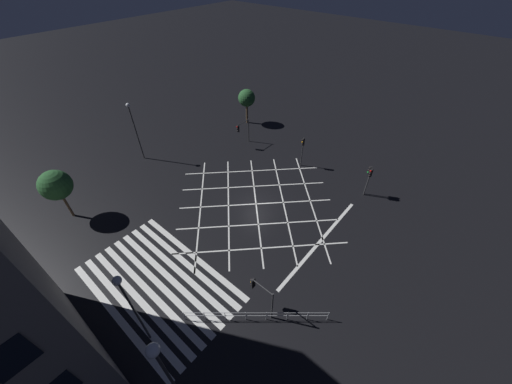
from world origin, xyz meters
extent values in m
plane|color=black|center=(0.00, 0.00, 0.00)|extent=(200.00, 200.00, 0.00)
cube|color=silver|center=(0.00, -8.68, 0.00)|extent=(13.12, 0.50, 0.01)
cube|color=silver|center=(0.00, -9.58, 0.00)|extent=(13.12, 0.50, 0.01)
cube|color=silver|center=(0.00, -10.48, 0.00)|extent=(13.12, 0.50, 0.01)
cube|color=silver|center=(0.00, -11.38, 0.00)|extent=(13.12, 0.50, 0.01)
cube|color=silver|center=(0.00, -12.28, 0.00)|extent=(13.12, 0.50, 0.01)
cube|color=silver|center=(0.00, -13.18, 0.00)|extent=(13.12, 0.50, 0.01)
cube|color=silver|center=(0.00, -14.08, 0.00)|extent=(13.12, 0.50, 0.01)
cube|color=silver|center=(0.00, -14.98, 0.00)|extent=(13.12, 0.50, 0.01)
cube|color=silver|center=(0.00, -15.88, 0.00)|extent=(13.12, 0.50, 0.01)
cube|color=silver|center=(4.12, -4.12, 0.00)|extent=(11.44, 11.44, 0.01)
cube|color=silver|center=(-4.12, -4.12, 0.00)|extent=(11.44, 11.44, 0.01)
cube|color=silver|center=(2.06, -2.06, 0.00)|extent=(11.44, 11.44, 0.01)
cube|color=silver|center=(-2.06, -2.06, 0.00)|extent=(11.44, 11.44, 0.01)
cube|color=silver|center=(0.00, 0.00, 0.00)|extent=(11.44, 11.44, 0.01)
cube|color=silver|center=(0.00, 0.00, 0.00)|extent=(11.44, 11.44, 0.01)
cube|color=silver|center=(-2.06, 2.06, 0.00)|extent=(11.44, 11.44, 0.01)
cube|color=silver|center=(2.06, 2.06, 0.00)|extent=(11.44, 11.44, 0.01)
cube|color=silver|center=(-4.12, 4.12, 0.00)|extent=(11.44, 11.44, 0.01)
cube|color=silver|center=(4.12, 4.12, 0.00)|extent=(11.44, 11.44, 0.01)
cube|color=silver|center=(7.79, 0.00, 0.00)|extent=(0.30, 13.12, 0.01)
cube|color=black|center=(5.03, -19.51, 9.64)|extent=(0.06, 1.40, 1.80)
cylinder|color=#2D2D30|center=(-8.96, 9.00, 1.71)|extent=(0.11, 0.11, 3.42)
cylinder|color=#2D2D30|center=(-8.96, 7.97, 3.27)|extent=(0.09, 2.06, 0.09)
cube|color=black|center=(-8.96, 6.94, 2.82)|extent=(0.28, 0.16, 0.90)
sphere|color=red|center=(-8.96, 6.82, 3.12)|extent=(0.18, 0.18, 0.18)
sphere|color=black|center=(-8.96, 6.82, 2.82)|extent=(0.18, 0.18, 0.18)
sphere|color=black|center=(-8.96, 6.82, 2.52)|extent=(0.18, 0.18, 0.18)
cube|color=black|center=(-8.96, 7.03, 2.82)|extent=(0.36, 0.02, 0.98)
cylinder|color=#2D2D30|center=(8.00, 8.92, 1.82)|extent=(0.11, 0.11, 3.65)
cube|color=black|center=(7.86, 8.92, 3.15)|extent=(0.16, 0.28, 0.90)
sphere|color=black|center=(7.75, 8.92, 3.45)|extent=(0.18, 0.18, 0.18)
sphere|color=black|center=(7.75, 8.92, 3.15)|extent=(0.18, 0.18, 0.18)
sphere|color=green|center=(7.75, 8.92, 2.85)|extent=(0.18, 0.18, 0.18)
cube|color=black|center=(7.95, 8.92, 3.15)|extent=(0.02, 0.36, 0.98)
cylinder|color=#2D2D30|center=(-0.28, 8.89, 1.97)|extent=(0.11, 0.11, 3.94)
cube|color=black|center=(-0.28, 8.75, 3.44)|extent=(0.28, 0.16, 0.90)
sphere|color=black|center=(-0.28, 8.64, 3.74)|extent=(0.18, 0.18, 0.18)
sphere|color=orange|center=(-0.28, 8.64, 3.44)|extent=(0.18, 0.18, 0.18)
sphere|color=black|center=(-0.28, 8.64, 3.14)|extent=(0.18, 0.18, 0.18)
cube|color=black|center=(-0.28, 8.84, 3.44)|extent=(0.36, 0.02, 0.98)
cylinder|color=#2D2D30|center=(8.06, 8.76, 1.80)|extent=(0.11, 0.11, 3.59)
cube|color=black|center=(8.06, 8.62, 3.09)|extent=(0.28, 0.16, 0.90)
sphere|color=red|center=(8.06, 8.51, 3.39)|extent=(0.18, 0.18, 0.18)
sphere|color=black|center=(8.06, 8.51, 3.09)|extent=(0.18, 0.18, 0.18)
sphere|color=black|center=(8.06, 8.51, 2.79)|extent=(0.18, 0.18, 0.18)
cube|color=black|center=(8.06, 8.71, 3.09)|extent=(0.36, 0.02, 0.98)
cylinder|color=#2D2D30|center=(8.72, -8.52, 1.69)|extent=(0.11, 0.11, 3.38)
cylinder|color=#2D2D30|center=(7.83, -8.52, 3.23)|extent=(1.79, 0.09, 0.09)
cube|color=black|center=(6.94, -8.52, 2.78)|extent=(0.16, 0.28, 0.90)
sphere|color=black|center=(6.82, -8.52, 3.08)|extent=(0.18, 0.18, 0.18)
sphere|color=orange|center=(6.82, -8.52, 2.78)|extent=(0.18, 0.18, 0.18)
sphere|color=black|center=(6.82, -8.52, 2.48)|extent=(0.18, 0.18, 0.18)
cube|color=black|center=(7.03, -8.52, 2.78)|extent=(0.02, 0.36, 0.98)
cylinder|color=#2D2D30|center=(-16.49, -2.78, 3.51)|extent=(0.14, 0.14, 7.01)
sphere|color=white|center=(-16.49, -2.78, 7.15)|extent=(0.45, 0.45, 0.45)
cylinder|color=#2D2D30|center=(3.11, -15.14, 3.56)|extent=(0.14, 0.14, 7.13)
sphere|color=white|center=(3.11, -15.14, 7.28)|extent=(0.52, 0.52, 0.52)
sphere|color=white|center=(8.63, -16.04, 9.56)|extent=(0.55, 0.55, 0.55)
cylinder|color=brown|center=(-12.78, 12.96, 1.49)|extent=(0.32, 0.32, 2.97)
sphere|color=#235128|center=(-12.78, 12.96, 3.90)|extent=(2.46, 2.46, 2.46)
cylinder|color=brown|center=(-13.04, -13.27, 1.46)|extent=(0.24, 0.24, 2.93)
sphere|color=#235128|center=(-13.04, -13.27, 4.00)|extent=(2.86, 2.86, 2.86)
cylinder|color=#9EA0A5|center=(3.98, -12.74, 0.53)|extent=(0.05, 0.05, 1.05)
cylinder|color=#9EA0A5|center=(5.12, -11.78, 0.53)|extent=(0.05, 0.05, 1.05)
cylinder|color=#9EA0A5|center=(6.25, -10.82, 0.53)|extent=(0.05, 0.05, 1.05)
cylinder|color=#9EA0A5|center=(7.39, -9.85, 0.53)|extent=(0.05, 0.05, 1.05)
cylinder|color=#9EA0A5|center=(8.52, -8.89, 0.53)|extent=(0.05, 0.05, 1.05)
cylinder|color=#9EA0A5|center=(9.66, -7.92, 0.53)|extent=(0.05, 0.05, 1.05)
cylinder|color=#9EA0A5|center=(10.79, -6.96, 0.53)|extent=(0.05, 0.05, 1.05)
cylinder|color=#9EA0A5|center=(11.93, -6.00, 0.53)|extent=(0.05, 0.05, 1.05)
cylinder|color=#9EA0A5|center=(7.95, -9.37, 1.01)|extent=(7.97, 6.78, 0.04)
cylinder|color=#9EA0A5|center=(7.95, -9.37, 0.58)|extent=(7.97, 6.78, 0.04)
camera|label=1|loc=(14.13, -16.65, 20.86)|focal=20.00mm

